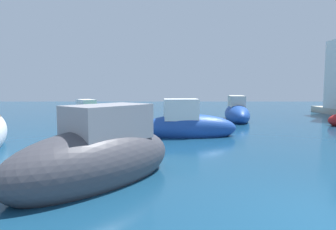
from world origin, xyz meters
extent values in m
ellipsoid|color=#197233|center=(-7.69, 13.10, 0.37)|extent=(3.86, 4.75, 1.33)
cube|color=white|center=(-7.90, 13.41, 1.10)|extent=(1.49, 1.66, 0.68)
ellipsoid|color=#3F3F47|center=(-4.59, 2.31, 0.45)|extent=(4.26, 4.64, 1.64)
cube|color=gray|center=(-4.36, 2.59, 1.36)|extent=(2.14, 2.25, 0.84)
ellipsoid|color=#1E479E|center=(-2.00, 8.67, 0.35)|extent=(4.40, 1.68, 1.28)
cube|color=white|center=(-2.34, 8.65, 1.20)|extent=(1.56, 1.15, 0.94)
ellipsoid|color=#1E479E|center=(1.65, 14.96, 0.38)|extent=(2.06, 5.06, 1.37)
cube|color=beige|center=(1.69, 15.36, 1.21)|extent=(1.19, 2.29, 0.83)
camera|label=1|loc=(-2.92, -4.34, 2.21)|focal=31.29mm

